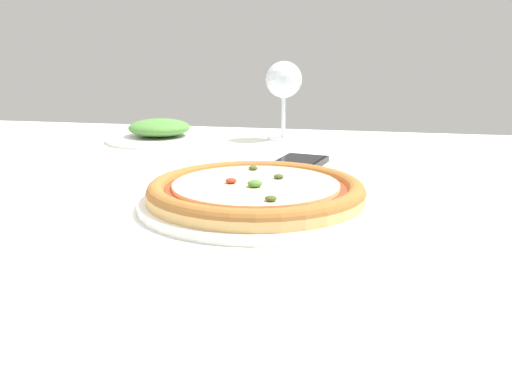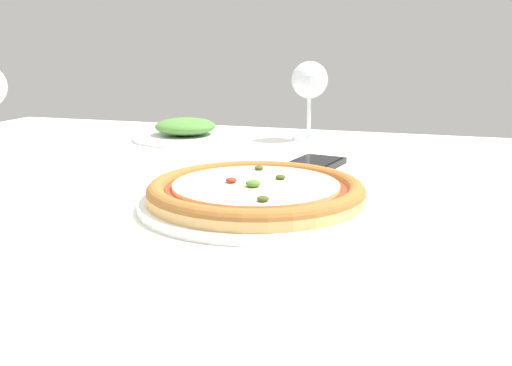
# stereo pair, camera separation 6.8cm
# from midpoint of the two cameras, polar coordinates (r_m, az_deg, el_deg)

# --- Properties ---
(dining_table) EXTENTS (1.42, 1.06, 0.74)m
(dining_table) POSITION_cam_midpoint_polar(r_m,az_deg,el_deg) (0.87, -4.14, -4.48)
(dining_table) COLOR #997047
(dining_table) RESTS_ON ground_plane
(pizza_plate) EXTENTS (0.28, 0.28, 0.04)m
(pizza_plate) POSITION_cam_midpoint_polar(r_m,az_deg,el_deg) (0.69, 2.85, -1.08)
(pizza_plate) COLOR white
(pizza_plate) RESTS_ON dining_table
(wine_glass_far_right) EXTENTS (0.07, 0.07, 0.16)m
(wine_glass_far_right) POSITION_cam_midpoint_polar(r_m,az_deg,el_deg) (1.17, 7.08, 9.91)
(wine_glass_far_right) COLOR silver
(wine_glass_far_right) RESTS_ON dining_table
(cell_phone) EXTENTS (0.10, 0.15, 0.01)m
(cell_phone) POSITION_cam_midpoint_polar(r_m,az_deg,el_deg) (0.91, 7.59, 1.70)
(cell_phone) COLOR black
(cell_phone) RESTS_ON dining_table
(side_plate) EXTENTS (0.21, 0.21, 0.04)m
(side_plate) POSITION_cam_midpoint_polar(r_m,az_deg,el_deg) (1.18, -5.43, 5.16)
(side_plate) COLOR white
(side_plate) RESTS_ON dining_table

